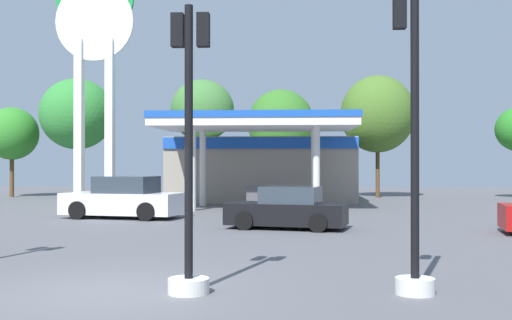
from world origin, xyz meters
TOP-DOWN VIEW (x-y plane):
  - ground_plane at (0.00, 0.00)m, footprint 90.00×90.00m
  - gas_station at (1.34, 24.64)m, footprint 10.34×12.63m
  - station_pole_sign at (-7.07, 20.65)m, footprint 4.06×0.56m
  - car_0 at (-3.58, 13.66)m, footprint 4.89×2.74m
  - car_1 at (2.94, 10.14)m, footprint 4.17×2.45m
  - traffic_signal_0 at (5.16, 0.13)m, footprint 0.65×0.68m
  - traffic_signal_1 at (1.43, -0.04)m, footprint 0.69×0.70m
  - tree_0 at (-14.94, 28.07)m, footprint 3.35×3.35m
  - tree_1 at (-10.45, 27.41)m, footprint 4.56×4.56m
  - tree_2 at (-2.60, 27.89)m, footprint 3.96×3.96m
  - tree_3 at (2.30, 28.16)m, footprint 4.14×4.14m
  - tree_4 at (8.38, 28.90)m, footprint 4.65×4.65m

SIDE VIEW (x-z plane):
  - ground_plane at x=0.00m, z-range 0.00..0.00m
  - car_1 at x=2.94m, z-range -0.07..1.34m
  - car_0 at x=-3.58m, z-range -0.08..1.58m
  - traffic_signal_0 at x=5.16m, z-range -0.79..4.32m
  - traffic_signal_1 at x=1.43m, z-range -0.46..4.36m
  - gas_station at x=1.34m, z-range -0.15..4.32m
  - tree_0 at x=-14.94m, z-range 1.18..6.92m
  - tree_3 at x=2.30m, z-range 1.26..8.03m
  - tree_1 at x=-10.45m, z-range 1.50..8.95m
  - tree_4 at x=8.38m, z-range 1.41..9.10m
  - tree_2 at x=-2.60m, z-range 1.76..9.16m
  - station_pole_sign at x=-7.07m, z-range 1.75..14.43m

